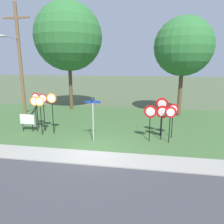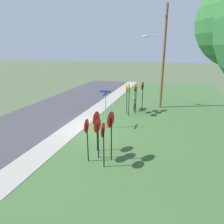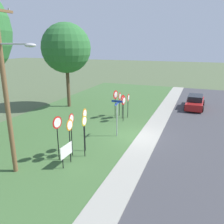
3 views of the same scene
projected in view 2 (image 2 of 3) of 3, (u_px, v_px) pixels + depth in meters
name	position (u px, v px, depth m)	size (l,w,h in m)	color
ground_plane	(85.00, 128.00, 14.62)	(160.00, 160.00, 0.00)	#4C5B3D
road_asphalt	(29.00, 122.00, 15.93)	(44.00, 6.40, 0.01)	#3D3D42
sidewalk_strip	(75.00, 127.00, 14.83)	(44.00, 1.60, 0.06)	#99968C
grass_median	(171.00, 138.00, 12.98)	(44.00, 12.00, 0.04)	#3D6033
stop_sign_near_left	(142.00, 90.00, 17.84)	(0.72, 0.13, 2.70)	black
stop_sign_near_right	(129.00, 93.00, 16.56)	(0.67, 0.12, 2.82)	black
stop_sign_far_left	(127.00, 93.00, 17.33)	(0.62, 0.10, 2.60)	black
stop_sign_far_center	(136.00, 92.00, 17.26)	(0.67, 0.12, 2.70)	black
stop_sign_far_right	(135.00, 92.00, 17.82)	(0.67, 0.09, 2.52)	black
yield_sign_near_left	(103.00, 135.00, 9.27)	(0.70, 0.11, 2.26)	black
yield_sign_near_right	(96.00, 122.00, 10.81)	(0.78, 0.13, 2.29)	black
yield_sign_far_left	(87.00, 131.00, 9.76)	(0.69, 0.11, 2.25)	black
yield_sign_far_right	(111.00, 124.00, 9.78)	(0.79, 0.16, 2.59)	black
yield_sign_center	(97.00, 129.00, 10.07)	(0.77, 0.13, 2.21)	black
street_name_post	(106.00, 106.00, 14.11)	(0.96, 0.82, 2.73)	#9EA0A8
utility_pole	(162.00, 55.00, 18.34)	(2.10, 2.17, 9.18)	brown
notice_board	(135.00, 101.00, 18.72)	(1.10, 0.07, 1.25)	black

